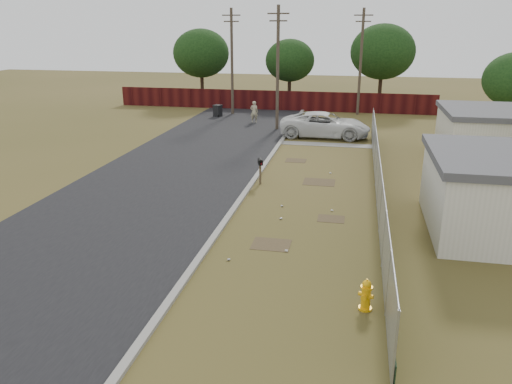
% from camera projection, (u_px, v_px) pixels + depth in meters
% --- Properties ---
extents(ground, '(120.00, 120.00, 0.00)m').
position_uv_depth(ground, '(307.00, 201.00, 22.74)').
color(ground, brown).
rests_on(ground, ground).
extents(street, '(15.10, 60.00, 0.12)m').
position_uv_depth(street, '(214.00, 152.00, 31.49)').
color(street, black).
rests_on(street, ground).
extents(chainlink_fence, '(0.10, 27.06, 2.02)m').
position_uv_depth(chainlink_fence, '(378.00, 182.00, 22.85)').
color(chainlink_fence, gray).
rests_on(chainlink_fence, ground).
extents(privacy_fence, '(30.00, 0.12, 1.80)m').
position_uv_depth(privacy_fence, '(271.00, 100.00, 46.81)').
color(privacy_fence, '#45100E').
rests_on(privacy_fence, ground).
extents(utility_poles, '(12.60, 8.24, 9.00)m').
position_uv_depth(utility_poles, '(291.00, 62.00, 41.13)').
color(utility_poles, '#4D4133').
rests_on(utility_poles, ground).
extents(horizon_trees, '(33.32, 31.94, 7.78)m').
position_uv_depth(horizon_trees, '(347.00, 61.00, 42.99)').
color(horizon_trees, '#322116').
rests_on(horizon_trees, ground).
extents(fire_hydrant, '(0.49, 0.49, 0.95)m').
position_uv_depth(fire_hydrant, '(366.00, 295.00, 13.96)').
color(fire_hydrant, '#F5AE0C').
rests_on(fire_hydrant, ground).
extents(mailbox, '(0.36, 0.57, 1.32)m').
position_uv_depth(mailbox, '(260.00, 164.00, 24.86)').
color(mailbox, brown).
rests_on(mailbox, ground).
extents(pickup_truck, '(6.37, 3.04, 1.76)m').
position_uv_depth(pickup_truck, '(325.00, 125.00, 35.46)').
color(pickup_truck, silver).
rests_on(pickup_truck, ground).
extents(pedestrian, '(0.70, 0.52, 1.76)m').
position_uv_depth(pedestrian, '(254.00, 112.00, 40.73)').
color(pedestrian, tan).
rests_on(pedestrian, ground).
extents(trash_bin, '(0.85, 0.91, 1.01)m').
position_uv_depth(trash_bin, '(218.00, 111.00, 43.54)').
color(trash_bin, black).
rests_on(trash_bin, ground).
extents(scattered_litter, '(3.31, 11.37, 0.07)m').
position_uv_depth(scattered_litter, '(294.00, 215.00, 20.94)').
color(scattered_litter, silver).
rests_on(scattered_litter, ground).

